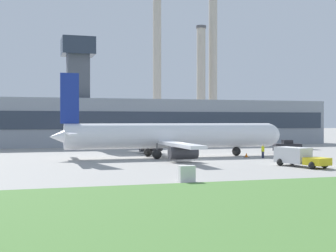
# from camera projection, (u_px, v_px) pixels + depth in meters

# --- Properties ---
(ground_plane) EXTENTS (400.00, 400.00, 0.00)m
(ground_plane) POSITION_uv_depth(u_px,v_px,m) (191.00, 161.00, 52.42)
(ground_plane) COLOR #999691
(terminal_building) EXTENTS (76.44, 10.34, 19.17)m
(terminal_building) POSITION_uv_depth(u_px,v_px,m) (125.00, 121.00, 85.59)
(terminal_building) COLOR #8C939E
(terminal_building) RESTS_ON ground_plane
(smokestack_left) EXTENTS (2.39, 2.39, 40.44)m
(smokestack_left) POSITION_uv_depth(u_px,v_px,m) (157.00, 58.00, 117.35)
(smokestack_left) COLOR #B2A899
(smokestack_left) RESTS_ON ground_plane
(smokestack_right) EXTENTS (2.63, 2.63, 29.45)m
(smokestack_right) POSITION_uv_depth(u_px,v_px,m) (201.00, 81.00, 122.64)
(smokestack_right) COLOR #B2A899
(smokestack_right) RESTS_ON ground_plane
(smokestack_far) EXTENTS (2.60, 2.60, 38.94)m
(smokestack_far) POSITION_uv_depth(u_px,v_px,m) (213.00, 64.00, 124.78)
(smokestack_far) COLOR #B2A899
(smokestack_far) RESTS_ON ground_plane
(airplane) EXTENTS (29.32, 25.46, 9.99)m
(airplane) POSITION_uv_depth(u_px,v_px,m) (170.00, 136.00, 57.28)
(airplane) COLOR white
(airplane) RESTS_ON ground_plane
(pushback_tug) EXTENTS (3.96, 3.10, 1.85)m
(pushback_tug) POSITION_uv_depth(u_px,v_px,m) (287.00, 147.00, 64.24)
(pushback_tug) COLOR #232328
(pushback_tug) RESTS_ON ground_plane
(baggage_truck) EXTENTS (3.45, 6.00, 1.85)m
(baggage_truck) POSITION_uv_depth(u_px,v_px,m) (298.00, 157.00, 45.68)
(baggage_truck) COLOR yellow
(baggage_truck) RESTS_ON ground_plane
(ground_crew_person) EXTENTS (0.47, 0.47, 1.62)m
(ground_crew_person) POSITION_uv_depth(u_px,v_px,m) (263.00, 151.00, 56.10)
(ground_crew_person) COLOR #23283D
(ground_crew_person) RESTS_ON ground_plane
(traffic_cone_near_nose) EXTENTS (0.64, 0.64, 0.72)m
(traffic_cone_near_nose) POSITION_uv_depth(u_px,v_px,m) (290.00, 158.00, 51.66)
(traffic_cone_near_nose) COLOR black
(traffic_cone_near_nose) RESTS_ON ground_plane
(traffic_cone_wingtip) EXTENTS (0.61, 0.61, 0.55)m
(traffic_cone_wingtip) POSITION_uv_depth(u_px,v_px,m) (246.00, 155.00, 57.33)
(traffic_cone_wingtip) COLOR black
(traffic_cone_wingtip) RESTS_ON ground_plane
(utility_cabinet) EXTENTS (1.17, 0.60, 1.20)m
(utility_cabinet) POSITION_uv_depth(u_px,v_px,m) (187.00, 174.00, 34.14)
(utility_cabinet) COLOR silver
(utility_cabinet) RESTS_ON ground_plane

